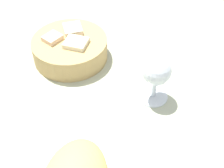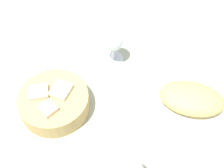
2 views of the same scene
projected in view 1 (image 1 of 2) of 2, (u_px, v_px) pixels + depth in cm
name	position (u px, v px, depth cm)	size (l,w,h in cm)	color
ground_plane	(76.00, 107.00, 67.89)	(140.00, 140.00, 2.00)	#AAB296
bread_basket	(70.00, 48.00, 76.62)	(19.30, 19.30, 6.94)	tan
wine_glass_near	(156.00, 74.00, 63.46)	(6.78, 6.78, 11.43)	silver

